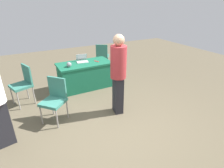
# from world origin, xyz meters

# --- Properties ---
(ground_plane) EXTENTS (14.40, 14.40, 0.00)m
(ground_plane) POSITION_xyz_m (0.00, 0.00, 0.00)
(ground_plane) COLOR brown
(table_foreground) EXTENTS (1.52, 0.77, 0.75)m
(table_foreground) POSITION_xyz_m (-0.18, -2.19, 0.38)
(table_foreground) COLOR #196647
(table_foreground) RESTS_ON ground
(chair_near_front) EXTENTS (0.61, 0.61, 0.94)m
(chair_near_front) POSITION_xyz_m (-1.31, -3.40, 0.54)
(chair_near_front) COLOR #9E9993
(chair_near_front) RESTS_ON ground
(chair_tucked_left) EXTENTS (0.56, 0.56, 0.98)m
(chair_tucked_left) POSITION_xyz_m (1.46, -2.00, 0.57)
(chair_tucked_left) COLOR #9E9993
(chair_tucked_left) RESTS_ON ground
(chair_tucked_right) EXTENTS (0.62, 0.62, 0.94)m
(chair_tucked_right) POSITION_xyz_m (0.93, -0.93, 0.54)
(chair_tucked_right) COLOR #9E9993
(chair_tucked_right) RESTS_ON ground
(person_presenter) EXTENTS (0.40, 0.40, 1.78)m
(person_presenter) POSITION_xyz_m (-0.39, -0.58, 1.00)
(person_presenter) COLOR #26262D
(person_presenter) RESTS_ON ground
(laptop_silver) EXTENTS (0.36, 0.34, 0.21)m
(laptop_silver) POSITION_xyz_m (-0.17, -2.33, 0.79)
(laptop_silver) COLOR silver
(laptop_silver) RESTS_ON table_foreground
(yarn_ball) EXTENTS (0.13, 0.13, 0.13)m
(yarn_ball) POSITION_xyz_m (0.29, -2.06, 0.82)
(yarn_ball) COLOR gray
(yarn_ball) RESTS_ON table_foreground
(scissors_red) EXTENTS (0.10, 0.18, 0.01)m
(scissors_red) POSITION_xyz_m (-0.55, -2.15, 0.76)
(scissors_red) COLOR red
(scissors_red) RESTS_ON table_foreground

